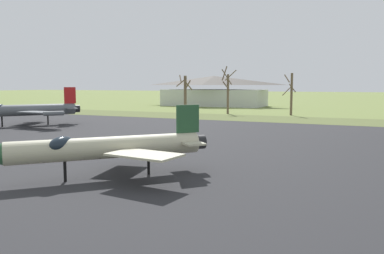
% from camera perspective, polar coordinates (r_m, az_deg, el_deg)
% --- Properties ---
extents(asphalt_apron, '(86.20, 54.07, 0.05)m').
position_cam_1_polar(asphalt_apron, '(34.98, -9.57, -2.85)').
color(asphalt_apron, '#28282B').
rests_on(asphalt_apron, ground).
extents(grass_verge_strip, '(146.20, 12.00, 0.06)m').
position_cam_1_polar(grass_verge_strip, '(64.82, 7.02, 1.33)').
color(grass_verge_strip, '#586234').
rests_on(grass_verge_strip, ground).
extents(jet_fighter_front_left, '(12.72, 13.80, 5.12)m').
position_cam_1_polar(jet_fighter_front_left, '(56.07, -23.30, 2.29)').
color(jet_fighter_front_left, '#565B60').
rests_on(jet_fighter_front_left, ground).
extents(jet_fighter_front_right, '(10.56, 11.17, 4.21)m').
position_cam_1_polar(jet_fighter_front_right, '(23.22, -13.24, -2.92)').
color(jet_fighter_front_right, '#B7B293').
rests_on(jet_fighter_front_right, ground).
extents(bare_tree_far_left, '(3.04, 3.14, 7.36)m').
position_cam_1_polar(bare_tree_far_left, '(75.86, -1.01, 5.06)').
color(bare_tree_far_left, brown).
rests_on(bare_tree_far_left, ground).
extents(bare_tree_left_of_center, '(2.39, 2.44, 8.97)m').
position_cam_1_polar(bare_tree_left_of_center, '(74.10, 5.20, 5.43)').
color(bare_tree_left_of_center, brown).
rests_on(bare_tree_left_of_center, ground).
extents(bare_tree_center, '(2.52, 3.08, 7.51)m').
position_cam_1_polar(bare_tree_center, '(72.15, 14.22, 4.83)').
color(bare_tree_center, brown).
rests_on(bare_tree_center, ground).
extents(visitor_building, '(27.15, 11.35, 7.69)m').
position_cam_1_polar(visitor_building, '(101.40, 3.19, 5.22)').
color(visitor_building, beige).
rests_on(visitor_building, ground).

